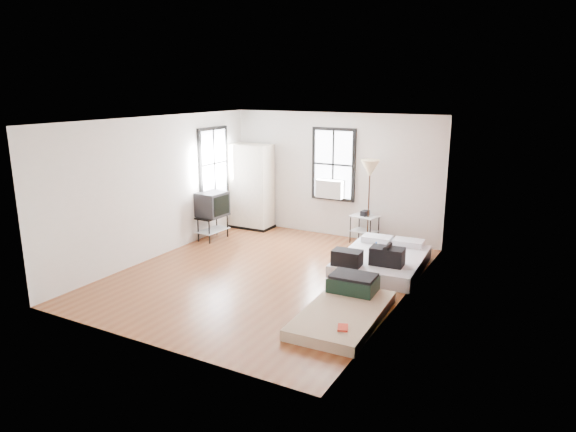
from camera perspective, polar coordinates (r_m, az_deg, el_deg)
The scene contains 8 objects.
ground at distance 9.47m, azimuth -2.42°, elevation -6.54°, with size 6.00×6.00×0.00m, color brown.
room_shell at distance 9.20m, azimuth -0.12°, elevation 4.10°, with size 5.02×6.02×2.80m.
mattress_main at distance 9.84m, azimuth 10.32°, elevation -4.85°, with size 1.61×2.11×0.65m.
mattress_bare at distance 7.90m, azimuth 6.40°, elevation -9.95°, with size 1.14×2.06×0.44m.
wardrobe at distance 12.39m, azimuth -4.10°, elevation 3.27°, with size 1.03×0.60×2.03m.
side_table at distance 11.31m, azimuth 8.52°, elevation -0.56°, with size 0.62×0.53×0.73m.
floor_lamp at distance 10.99m, azimuth 9.08°, elevation 4.84°, with size 0.40×0.40×1.85m.
tv_stand at distance 11.53m, azimuth -8.40°, elevation 1.14°, with size 0.57×0.79×1.08m.
Camera 1 is at (4.58, -7.58, 3.35)m, focal length 32.00 mm.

